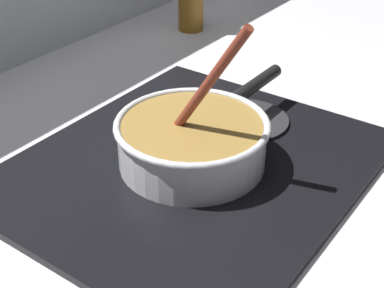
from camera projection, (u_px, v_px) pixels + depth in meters
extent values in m
cube|color=#B7B7BC|center=(320.00, 268.00, 0.73)|extent=(2.40, 1.60, 0.04)
cube|color=black|center=(192.00, 166.00, 0.88)|extent=(0.56, 0.48, 0.01)
torus|color=#592D0C|center=(192.00, 161.00, 0.88)|extent=(0.20, 0.20, 0.01)
cylinder|color=#262628|center=(246.00, 120.00, 0.99)|extent=(0.15, 0.15, 0.01)
cylinder|color=silver|center=(192.00, 144.00, 0.86)|extent=(0.22, 0.22, 0.07)
cylinder|color=olive|center=(192.00, 142.00, 0.86)|extent=(0.21, 0.21, 0.06)
torus|color=silver|center=(192.00, 124.00, 0.84)|extent=(0.23, 0.23, 0.01)
cylinder|color=black|center=(255.00, 85.00, 0.98)|extent=(0.15, 0.02, 0.02)
cylinder|color=beige|center=(202.00, 130.00, 0.85)|extent=(0.03, 0.03, 0.01)
cylinder|color=#E5CC7A|center=(173.00, 118.00, 0.88)|extent=(0.04, 0.04, 0.01)
cylinder|color=#EDD88C|center=(163.00, 140.00, 0.82)|extent=(0.04, 0.04, 0.01)
cylinder|color=#EDD88C|center=(226.00, 122.00, 0.87)|extent=(0.04, 0.04, 0.01)
cylinder|color=#E5CC7A|center=(211.00, 142.00, 0.82)|extent=(0.03, 0.03, 0.01)
cylinder|color=#EDD88C|center=(216.00, 110.00, 0.90)|extent=(0.03, 0.03, 0.01)
cylinder|color=maroon|center=(208.00, 84.00, 0.78)|extent=(0.02, 0.13, 0.19)
cube|color=brown|center=(174.00, 131.00, 0.86)|extent=(0.03, 0.05, 0.01)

